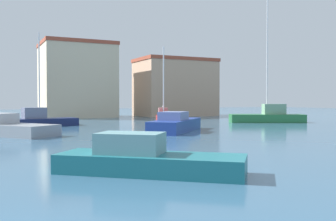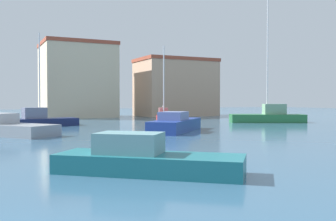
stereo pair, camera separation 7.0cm
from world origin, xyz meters
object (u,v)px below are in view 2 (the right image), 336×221
at_px(motorboat_blue_distant_east, 176,124).
at_px(motorboat_teal_outer_mooring, 145,159).
at_px(sailboat_red_far_left, 164,119).
at_px(motorboat_grey_distant_north, 1,127).
at_px(sailboat_navy_far_right, 39,120).
at_px(sailboat_green_near_pier, 268,116).

xyz_separation_m(motorboat_blue_distant_east, motorboat_teal_outer_mooring, (-8.71, -14.83, -0.11)).
relative_size(sailboat_red_far_left, motorboat_grey_distant_north, 0.90).
xyz_separation_m(sailboat_navy_far_right, motorboat_grey_distant_north, (-3.55, -8.06, -0.06)).
relative_size(motorboat_blue_distant_east, sailboat_green_near_pier, 0.55).
distance_m(sailboat_navy_far_right, motorboat_grey_distant_north, 8.81).
distance_m(motorboat_teal_outer_mooring, motorboat_grey_distant_north, 17.91).
xyz_separation_m(sailboat_navy_far_right, sailboat_green_near_pier, (23.27, -4.64, 0.10)).
bearing_deg(sailboat_red_far_left, motorboat_grey_distant_north, -162.63).
distance_m(sailboat_red_far_left, motorboat_teal_outer_mooring, 24.80).
xyz_separation_m(motorboat_blue_distant_east, sailboat_navy_far_right, (-8.84, 10.76, 0.01)).
relative_size(sailboat_navy_far_right, motorboat_grey_distant_north, 1.02).
distance_m(motorboat_blue_distant_east, sailboat_navy_far_right, 13.93).
relative_size(sailboat_red_far_left, sailboat_navy_far_right, 0.89).
bearing_deg(sailboat_green_near_pier, motorboat_teal_outer_mooring, -137.84).
bearing_deg(sailboat_navy_far_right, motorboat_blue_distant_east, -50.59).
bearing_deg(sailboat_green_near_pier, sailboat_red_far_left, 174.22).
relative_size(sailboat_green_near_pier, motorboat_teal_outer_mooring, 2.23).
bearing_deg(motorboat_teal_outer_mooring, motorboat_grey_distant_north, 101.89).
xyz_separation_m(motorboat_teal_outer_mooring, motorboat_grey_distant_north, (-3.69, 17.53, 0.06)).
xyz_separation_m(sailboat_red_far_left, motorboat_blue_distant_east, (-2.42, -7.34, -0.04)).
height_order(sailboat_green_near_pier, motorboat_teal_outer_mooring, sailboat_green_near_pier).
relative_size(sailboat_green_near_pier, motorboat_grey_distant_north, 1.57).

